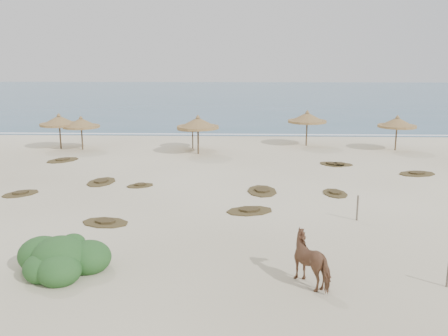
% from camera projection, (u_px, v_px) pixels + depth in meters
% --- Properties ---
extents(ground, '(160.00, 160.00, 0.00)m').
position_uv_depth(ground, '(228.00, 220.00, 23.48)').
color(ground, beige).
rests_on(ground, ground).
extents(ocean, '(200.00, 100.00, 0.01)m').
position_uv_depth(ocean, '(238.00, 96.00, 96.60)').
color(ocean, '#275B76').
rests_on(ocean, ground).
extents(foam_line, '(70.00, 0.60, 0.01)m').
position_uv_depth(foam_line, '(235.00, 135.00, 48.83)').
color(foam_line, white).
rests_on(foam_line, ground).
extents(palapa_0, '(4.20, 4.20, 2.96)m').
position_uv_depth(palapa_0, '(59.00, 121.00, 40.93)').
color(palapa_0, brown).
rests_on(palapa_0, ground).
extents(palapa_1, '(3.94, 3.94, 2.79)m').
position_uv_depth(palapa_1, '(81.00, 123.00, 40.59)').
color(palapa_1, brown).
rests_on(palapa_1, ground).
extents(palapa_2, '(3.44, 3.44, 3.10)m').
position_uv_depth(palapa_2, '(198.00, 124.00, 38.67)').
color(palapa_2, brown).
rests_on(palapa_2, ground).
extents(palapa_3, '(3.13, 3.13, 2.39)m').
position_uv_depth(palapa_3, '(193.00, 126.00, 41.23)').
color(palapa_3, brown).
rests_on(palapa_3, ground).
extents(palapa_4, '(3.40, 3.40, 3.07)m').
position_uv_depth(palapa_4, '(307.00, 118.00, 42.29)').
color(palapa_4, brown).
rests_on(palapa_4, ground).
extents(palapa_5, '(3.55, 3.55, 2.90)m').
position_uv_depth(palapa_5, '(397.00, 123.00, 40.23)').
color(palapa_5, brown).
rests_on(palapa_5, ground).
extents(horse, '(1.91, 2.19, 1.71)m').
position_uv_depth(horse, '(314.00, 260.00, 16.72)').
color(horse, brown).
rests_on(horse, ground).
extents(fence_post_near, '(0.09, 0.09, 1.04)m').
position_uv_depth(fence_post_near, '(448.00, 272.00, 16.55)').
color(fence_post_near, '#675D4D').
rests_on(fence_post_near, ground).
extents(fence_post_far, '(0.10, 0.10, 1.22)m').
position_uv_depth(fence_post_far, '(357.00, 208.00, 23.27)').
color(fence_post_far, '#675D4D').
rests_on(fence_post_far, ground).
extents(bush, '(3.40, 2.99, 1.52)m').
position_uv_depth(bush, '(61.00, 259.00, 17.71)').
color(bush, '#2B5E28').
rests_on(bush, ground).
extents(scrub_0, '(2.37, 2.39, 0.16)m').
position_uv_depth(scrub_0, '(21.00, 193.00, 27.77)').
color(scrub_0, brown).
rests_on(scrub_0, ground).
extents(scrub_1, '(1.93, 2.62, 0.16)m').
position_uv_depth(scrub_1, '(101.00, 182.00, 30.35)').
color(scrub_1, brown).
rests_on(scrub_1, ground).
extents(scrub_2, '(1.92, 1.67, 0.16)m').
position_uv_depth(scrub_2, '(140.00, 185.00, 29.51)').
color(scrub_2, brown).
rests_on(scrub_2, ground).
extents(scrub_3, '(1.80, 2.64, 0.16)m').
position_uv_depth(scrub_3, '(262.00, 191.00, 28.32)').
color(scrub_3, brown).
rests_on(scrub_3, ground).
extents(scrub_4, '(1.53, 2.14, 0.16)m').
position_uv_depth(scrub_4, '(335.00, 193.00, 27.85)').
color(scrub_4, brown).
rests_on(scrub_4, ground).
extents(scrub_5, '(2.78, 2.18, 0.16)m').
position_uv_depth(scrub_5, '(417.00, 173.00, 32.48)').
color(scrub_5, brown).
rests_on(scrub_5, ground).
extents(scrub_6, '(2.81, 2.95, 0.16)m').
position_uv_depth(scrub_6, '(63.00, 160.00, 36.68)').
color(scrub_6, brown).
rests_on(scrub_6, ground).
extents(scrub_7, '(1.98, 1.36, 0.16)m').
position_uv_depth(scrub_7, '(339.00, 164.00, 35.24)').
color(scrub_7, brown).
rests_on(scrub_7, ground).
extents(scrub_9, '(2.71, 2.17, 0.16)m').
position_uv_depth(scrub_9, '(250.00, 210.00, 24.71)').
color(scrub_9, brown).
rests_on(scrub_9, ground).
extents(scrub_10, '(2.24, 2.29, 0.16)m').
position_uv_depth(scrub_10, '(332.00, 164.00, 35.29)').
color(scrub_10, brown).
rests_on(scrub_10, ground).
extents(scrub_11, '(2.49, 1.90, 0.16)m').
position_uv_depth(scrub_11, '(105.00, 222.00, 22.97)').
color(scrub_11, brown).
rests_on(scrub_11, ground).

